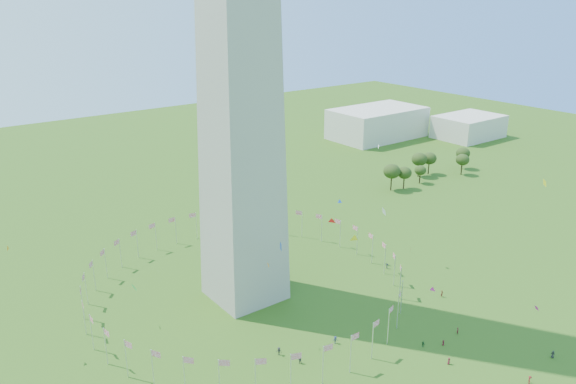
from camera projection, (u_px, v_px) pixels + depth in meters
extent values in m
cylinder|color=silver|center=(357.00, 241.00, 168.29)|extent=(0.24, 0.24, 9.00)
cylinder|color=silver|center=(340.00, 234.00, 173.17)|extent=(0.24, 0.24, 9.00)
cylinder|color=silver|center=(322.00, 228.00, 177.22)|extent=(0.24, 0.24, 9.00)
cylinder|color=silver|center=(302.00, 224.00, 180.31)|extent=(0.24, 0.24, 9.00)
cylinder|color=silver|center=(281.00, 222.00, 182.34)|extent=(0.24, 0.24, 9.00)
cylinder|color=silver|center=(260.00, 221.00, 183.26)|extent=(0.24, 0.24, 9.00)
cylinder|color=silver|center=(239.00, 221.00, 183.03)|extent=(0.24, 0.24, 9.00)
cylinder|color=silver|center=(218.00, 223.00, 181.67)|extent=(0.24, 0.24, 9.00)
cylinder|color=silver|center=(196.00, 226.00, 179.21)|extent=(0.24, 0.24, 9.00)
cylinder|color=silver|center=(176.00, 230.00, 175.74)|extent=(0.24, 0.24, 9.00)
cylinder|color=silver|center=(156.00, 236.00, 171.34)|extent=(0.24, 0.24, 9.00)
cylinder|color=silver|center=(137.00, 244.00, 166.17)|extent=(0.24, 0.24, 9.00)
cylinder|color=silver|center=(121.00, 253.00, 160.37)|extent=(0.24, 0.24, 9.00)
cylinder|color=silver|center=(106.00, 264.00, 154.12)|extent=(0.24, 0.24, 9.00)
cylinder|color=silver|center=(94.00, 276.00, 147.62)|extent=(0.24, 0.24, 9.00)
cylinder|color=silver|center=(86.00, 289.00, 141.05)|extent=(0.24, 0.24, 9.00)
cylinder|color=silver|center=(82.00, 303.00, 134.62)|extent=(0.24, 0.24, 9.00)
cylinder|color=silver|center=(84.00, 317.00, 128.53)|extent=(0.24, 0.24, 9.00)
cylinder|color=silver|center=(92.00, 332.00, 122.96)|extent=(0.24, 0.24, 9.00)
cylinder|color=silver|center=(106.00, 346.00, 118.07)|extent=(0.24, 0.24, 9.00)
cylinder|color=silver|center=(126.00, 359.00, 114.03)|extent=(0.24, 0.24, 9.00)
cylinder|color=silver|center=(153.00, 369.00, 110.94)|extent=(0.24, 0.24, 9.00)
cylinder|color=silver|center=(184.00, 376.00, 108.91)|extent=(0.24, 0.24, 9.00)
cylinder|color=silver|center=(219.00, 379.00, 107.99)|extent=(0.24, 0.24, 9.00)
cylinder|color=silver|center=(255.00, 378.00, 108.21)|extent=(0.24, 0.24, 9.00)
cylinder|color=silver|center=(291.00, 374.00, 109.58)|extent=(0.24, 0.24, 9.00)
cylinder|color=silver|center=(323.00, 365.00, 112.03)|extent=(0.24, 0.24, 9.00)
cylinder|color=silver|center=(351.00, 354.00, 115.51)|extent=(0.24, 0.24, 9.00)
cylinder|color=silver|center=(373.00, 341.00, 119.91)|extent=(0.24, 0.24, 9.00)
cylinder|color=silver|center=(388.00, 326.00, 125.08)|extent=(0.24, 0.24, 9.00)
cylinder|color=silver|center=(398.00, 312.00, 130.88)|extent=(0.24, 0.24, 9.00)
cylinder|color=silver|center=(402.00, 297.00, 137.13)|extent=(0.24, 0.24, 9.00)
cylinder|color=silver|center=(400.00, 283.00, 143.63)|extent=(0.24, 0.24, 9.00)
cylinder|color=silver|center=(394.00, 271.00, 150.20)|extent=(0.24, 0.24, 9.00)
cylinder|color=silver|center=(385.00, 259.00, 156.62)|extent=(0.24, 0.24, 9.00)
cylinder|color=silver|center=(372.00, 249.00, 162.72)|extent=(0.24, 0.24, 9.00)
cube|color=beige|center=(377.00, 123.00, 304.73)|extent=(50.00, 30.00, 16.00)
cube|color=beige|center=(469.00, 127.00, 305.48)|extent=(35.00, 25.00, 12.00)
imported|color=black|center=(553.00, 354.00, 121.39)|extent=(0.71, 0.93, 1.74)
imported|color=black|center=(300.00, 360.00, 119.62)|extent=(1.11, 1.06, 1.81)
imported|color=#5B141B|center=(458.00, 331.00, 129.99)|extent=(0.72, 0.69, 1.67)
imported|color=black|center=(279.00, 351.00, 122.30)|extent=(1.31, 1.41, 1.92)
imported|color=maroon|center=(443.00, 343.00, 125.79)|extent=(0.69, 0.79, 1.35)
imported|color=#1D2644|center=(335.00, 340.00, 126.38)|extent=(1.36, 1.14, 1.83)
imported|color=#1A4224|center=(423.00, 344.00, 125.29)|extent=(0.62, 0.88, 1.41)
imported|color=maroon|center=(530.00, 380.00, 113.26)|extent=(1.38, 1.25, 1.86)
imported|color=#5D1615|center=(442.00, 294.00, 145.80)|extent=(0.77, 0.59, 1.86)
imported|color=maroon|center=(449.00, 361.00, 119.34)|extent=(0.89, 0.76, 1.55)
imported|color=black|center=(387.00, 266.00, 160.79)|extent=(1.01, 1.15, 1.54)
plane|color=red|center=(332.00, 221.00, 133.88)|extent=(1.52, 2.40, 2.15)
plane|color=yellow|center=(545.00, 183.00, 124.77)|extent=(1.41, 1.47, 1.90)
plane|color=blue|center=(157.00, 273.00, 93.97)|extent=(0.41, 1.52, 1.47)
plane|color=orange|center=(8.00, 248.00, 116.32)|extent=(0.66, 1.29, 1.45)
plane|color=orange|center=(268.00, 265.00, 121.94)|extent=(1.07, 0.48, 1.08)
plane|color=white|center=(384.00, 212.00, 121.36)|extent=(1.36, 1.39, 1.84)
plane|color=white|center=(379.00, 147.00, 156.77)|extent=(0.14, 1.27, 1.27)
plane|color=#CC2699|center=(537.00, 308.00, 121.38)|extent=(0.88, 1.54, 1.30)
plane|color=#CC2699|center=(433.00, 289.00, 139.72)|extent=(0.66, 1.43, 1.55)
plane|color=blue|center=(281.00, 246.00, 132.19)|extent=(2.00, 0.61, 2.07)
plane|color=green|center=(134.00, 287.00, 131.40)|extent=(1.57, 1.86, 1.61)
plane|color=blue|center=(340.00, 202.00, 147.36)|extent=(1.10, 0.89, 1.01)
plane|color=blue|center=(411.00, 249.00, 125.70)|extent=(1.34, 1.20, 1.77)
plane|color=yellow|center=(354.00, 238.00, 139.97)|extent=(2.05, 1.66, 2.51)
ellipsoid|color=#314918|center=(391.00, 178.00, 223.23)|extent=(6.81, 6.81, 10.64)
ellipsoid|color=#314918|center=(404.00, 178.00, 225.27)|extent=(5.74, 5.74, 8.97)
ellipsoid|color=#314918|center=(420.00, 175.00, 232.06)|extent=(4.80, 4.80, 7.51)
ellipsoid|color=#314918|center=(419.00, 165.00, 240.04)|extent=(6.62, 6.62, 10.34)
ellipsoid|color=#314918|center=(429.00, 164.00, 243.36)|extent=(6.13, 6.13, 9.58)
ellipsoid|color=#314918|center=(462.00, 165.00, 242.81)|extent=(5.78, 5.78, 9.04)
ellipsoid|color=#314918|center=(462.00, 158.00, 251.03)|extent=(6.13, 6.13, 9.57)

